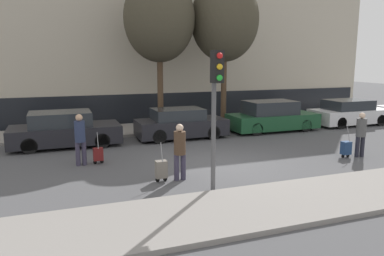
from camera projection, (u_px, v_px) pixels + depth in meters
name	position (u px, v px, depth m)	size (l,w,h in m)	color
ground_plane	(225.00, 164.00, 12.53)	(80.00, 80.00, 0.00)	#4C4C4F
sidewalk_near	(291.00, 201.00, 9.06)	(28.00, 2.50, 0.12)	gray
sidewalk_far	(166.00, 127.00, 18.97)	(28.00, 3.00, 0.12)	gray
building_facade	(147.00, 29.00, 21.25)	(28.00, 2.59, 10.36)	#B7AD99
parked_car_0	(64.00, 130.00, 14.99)	(4.28, 1.88, 1.41)	black
parked_car_1	(180.00, 124.00, 16.57)	(3.95, 1.72, 1.33)	black
parked_car_2	(272.00, 117.00, 18.25)	(4.36, 1.78, 1.48)	#194728
parked_car_3	(349.00, 113.00, 19.95)	(4.17, 1.83, 1.35)	silver
pedestrian_left	(80.00, 137.00, 12.20)	(0.35, 0.34, 1.71)	#383347
trolley_left	(98.00, 154.00, 12.51)	(0.34, 0.29, 1.07)	maroon
pedestrian_center	(180.00, 149.00, 10.70)	(0.35, 0.34, 1.65)	#383347
trolley_center	(161.00, 169.00, 10.65)	(0.34, 0.29, 1.16)	slate
pedestrian_right	(361.00, 132.00, 13.30)	(0.35, 0.34, 1.60)	#23232D
trolley_right	(346.00, 148.00, 13.29)	(0.34, 0.29, 1.13)	navy
traffic_light	(216.00, 93.00, 9.39)	(0.28, 0.47, 3.67)	#515154
bare_tree_near_crossing	(225.00, 20.00, 18.38)	(3.35, 3.35, 7.31)	#4C3826
bare_tree_down_street	(159.00, 19.00, 17.44)	(3.33, 3.33, 7.26)	#4C3826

